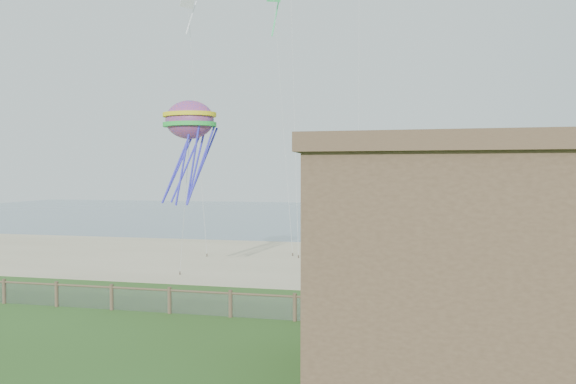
# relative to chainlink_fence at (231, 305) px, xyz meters

# --- Properties ---
(ground) EXTENTS (160.00, 160.00, 0.00)m
(ground) POSITION_rel_chainlink_fence_xyz_m (0.00, -6.00, -0.55)
(ground) COLOR #304F1B
(ground) RESTS_ON ground
(sand_beach) EXTENTS (72.00, 20.00, 0.02)m
(sand_beach) POSITION_rel_chainlink_fence_xyz_m (0.00, 16.00, -0.55)
(sand_beach) COLOR tan
(sand_beach) RESTS_ON ground
(ocean) EXTENTS (160.00, 68.00, 0.02)m
(ocean) POSITION_rel_chainlink_fence_xyz_m (0.00, 60.00, -0.55)
(ocean) COLOR slate
(ocean) RESTS_ON ground
(chainlink_fence) EXTENTS (36.20, 0.20, 1.25)m
(chainlink_fence) POSITION_rel_chainlink_fence_xyz_m (0.00, 0.00, 0.00)
(chainlink_fence) COLOR brown
(chainlink_fence) RESTS_ON ground
(motel_deck) EXTENTS (15.00, 2.00, 0.50)m
(motel_deck) POSITION_rel_chainlink_fence_xyz_m (13.00, -1.00, -0.30)
(motel_deck) COLOR brown
(motel_deck) RESTS_ON ground
(picnic_table) EXTENTS (1.82, 1.43, 0.73)m
(picnic_table) POSITION_rel_chainlink_fence_xyz_m (6.54, -1.00, -0.18)
(picnic_table) COLOR brown
(picnic_table) RESTS_ON ground
(octopus_kite) EXTENTS (3.68, 3.02, 6.59)m
(octopus_kite) POSITION_rel_chainlink_fence_xyz_m (-4.34, 5.71, 7.45)
(octopus_kite) COLOR #FF4C28
(kite_white) EXTENTS (2.09, 2.05, 2.57)m
(kite_white) POSITION_rel_chainlink_fence_xyz_m (-7.06, 12.01, 17.69)
(kite_white) COLOR white
(kite_green) EXTENTS (1.82, 2.24, 3.10)m
(kite_green) POSITION_rel_chainlink_fence_xyz_m (-1.26, 13.75, 17.99)
(kite_green) COLOR #38D36C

